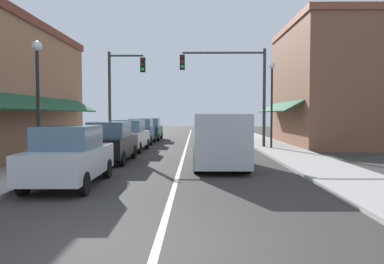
{
  "coord_description": "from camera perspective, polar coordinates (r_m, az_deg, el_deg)",
  "views": [
    {
      "loc": [
        0.62,
        -5.61,
        2.12
      ],
      "look_at": [
        0.41,
        15.2,
        1.12
      ],
      "focal_mm": 35.29,
      "sensor_mm": 36.0,
      "label": 1
    }
  ],
  "objects": [
    {
      "name": "traffic_signal_mast_arm",
      "position": [
        23.28,
        6.65,
        7.73
      ],
      "size": [
        5.24,
        0.5,
        6.08
      ],
      "color": "#333333",
      "rests_on": "ground"
    },
    {
      "name": "parked_car_second_left",
      "position": [
        16.92,
        -12.26,
        -1.51
      ],
      "size": [
        1.81,
        4.11,
        1.77
      ],
      "rotation": [
        0.0,
        0.0,
        -0.01
      ],
      "color": "black",
      "rests_on": "ground"
    },
    {
      "name": "parked_car_nearest_left",
      "position": [
        11.66,
        -18.02,
        -3.49
      ],
      "size": [
        1.82,
        4.12,
        1.77
      ],
      "rotation": [
        0.0,
        0.0,
        0.01
      ],
      "color": "#B7BABF",
      "rests_on": "ground"
    },
    {
      "name": "traffic_signal_left_corner",
      "position": [
        24.18,
        -10.74,
        6.89
      ],
      "size": [
        2.37,
        0.5,
        6.01
      ],
      "color": "#333333",
      "rests_on": "ground"
    },
    {
      "name": "sidewalk_right",
      "position": [
        24.2,
        12.22,
        -2.19
      ],
      "size": [
        2.6,
        56.0,
        0.12
      ],
      "primitive_type": "cube",
      "color": "#A39E99",
      "rests_on": "ground"
    },
    {
      "name": "street_lamp_right_mid",
      "position": [
        22.67,
        11.97,
        6.01
      ],
      "size": [
        0.36,
        0.36,
        5.14
      ],
      "color": "black",
      "rests_on": "ground"
    },
    {
      "name": "ground_plane",
      "position": [
        23.72,
        -0.93,
        -2.37
      ],
      "size": [
        80.0,
        80.0,
        0.0
      ],
      "primitive_type": "plane",
      "color": "#33302D"
    },
    {
      "name": "sidewalk_left",
      "position": [
        24.48,
        -13.91,
        -2.15
      ],
      "size": [
        2.6,
        56.0,
        0.12
      ],
      "primitive_type": "cube",
      "color": "#A39E99",
      "rests_on": "ground"
    },
    {
      "name": "van_in_lane",
      "position": [
        14.98,
        4.09,
        -0.97
      ],
      "size": [
        2.03,
        5.19,
        2.12
      ],
      "rotation": [
        0.0,
        0.0,
        0.01
      ],
      "color": "#B2B7BC",
      "rests_on": "ground"
    },
    {
      "name": "parked_car_third_left",
      "position": [
        21.68,
        -9.46,
        -0.56
      ],
      "size": [
        1.85,
        4.14,
        1.77
      ],
      "rotation": [
        0.0,
        0.0,
        -0.02
      ],
      "color": "silver",
      "rests_on": "ground"
    },
    {
      "name": "storefront_right_block",
      "position": [
        27.13,
        19.45,
        6.71
      ],
      "size": [
        6.39,
        10.2,
        8.12
      ],
      "color": "brown",
      "rests_on": "ground"
    },
    {
      "name": "lane_center_stripe",
      "position": [
        23.72,
        -0.93,
        -2.36
      ],
      "size": [
        0.14,
        52.0,
        0.01
      ],
      "primitive_type": "cube",
      "color": "silver",
      "rests_on": "ground"
    },
    {
      "name": "parked_car_distant_left",
      "position": [
        30.87,
        -6.37,
        0.44
      ],
      "size": [
        1.79,
        4.11,
        1.77
      ],
      "rotation": [
        0.0,
        0.0,
        -0.0
      ],
      "color": "#0F4C33",
      "rests_on": "ground"
    },
    {
      "name": "street_lamp_left_near",
      "position": [
        14.63,
        -22.3,
        6.7
      ],
      "size": [
        0.36,
        0.36,
        4.71
      ],
      "color": "black",
      "rests_on": "ground"
    },
    {
      "name": "parked_car_far_left",
      "position": [
        26.82,
        -7.71,
        0.08
      ],
      "size": [
        1.83,
        4.13,
        1.77
      ],
      "rotation": [
        0.0,
        0.0,
        0.02
      ],
      "color": "navy",
      "rests_on": "ground"
    }
  ]
}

